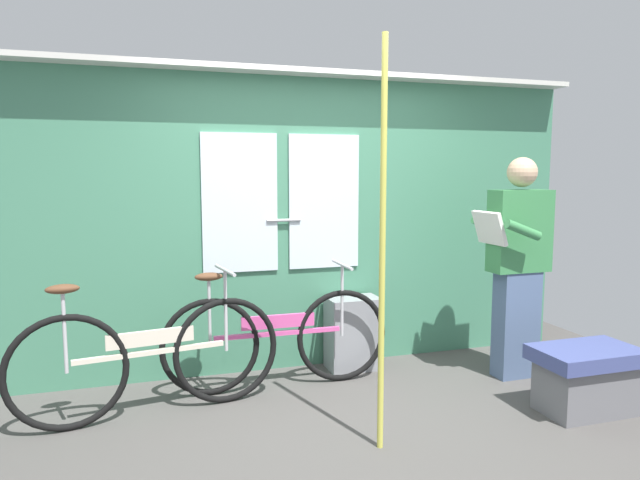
{
  "coord_description": "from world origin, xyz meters",
  "views": [
    {
      "loc": [
        -1.3,
        -3.17,
        1.62
      ],
      "look_at": [
        -0.08,
        0.72,
        1.14
      ],
      "focal_mm": 32.03,
      "sensor_mm": 36.0,
      "label": 1
    }
  ],
  "objects_px": {
    "bicycle_leaning_behind": "(150,358)",
    "trash_bin_by_wall": "(353,333)",
    "handrail_pole": "(382,248)",
    "bench_seat_corner": "(586,378)",
    "passenger_reading_newspaper": "(518,263)",
    "bicycle_near_door": "(277,338)"
  },
  "relations": [
    {
      "from": "bicycle_near_door",
      "to": "bench_seat_corner",
      "type": "relative_size",
      "value": 2.49
    },
    {
      "from": "bicycle_leaning_behind",
      "to": "trash_bin_by_wall",
      "type": "xyz_separation_m",
      "value": [
        1.62,
        0.48,
        -0.1
      ]
    },
    {
      "from": "trash_bin_by_wall",
      "to": "bench_seat_corner",
      "type": "relative_size",
      "value": 0.86
    },
    {
      "from": "bicycle_leaning_behind",
      "to": "handrail_pole",
      "type": "xyz_separation_m",
      "value": [
        1.29,
        -0.87,
        0.8
      ]
    },
    {
      "from": "passenger_reading_newspaper",
      "to": "trash_bin_by_wall",
      "type": "bearing_deg",
      "value": -26.73
    },
    {
      "from": "bicycle_near_door",
      "to": "trash_bin_by_wall",
      "type": "xyz_separation_m",
      "value": [
        0.7,
        0.24,
        -0.09
      ]
    },
    {
      "from": "bicycle_near_door",
      "to": "bench_seat_corner",
      "type": "distance_m",
      "value": 2.18
    },
    {
      "from": "trash_bin_by_wall",
      "to": "bicycle_leaning_behind",
      "type": "bearing_deg",
      "value": -163.53
    },
    {
      "from": "passenger_reading_newspaper",
      "to": "bicycle_leaning_behind",
      "type": "bearing_deg",
      "value": -2.61
    },
    {
      "from": "bicycle_near_door",
      "to": "trash_bin_by_wall",
      "type": "relative_size",
      "value": 2.9
    },
    {
      "from": "bicycle_near_door",
      "to": "handrail_pole",
      "type": "distance_m",
      "value": 1.42
    },
    {
      "from": "trash_bin_by_wall",
      "to": "bench_seat_corner",
      "type": "height_order",
      "value": "trash_bin_by_wall"
    },
    {
      "from": "bicycle_near_door",
      "to": "bicycle_leaning_behind",
      "type": "bearing_deg",
      "value": -164.83
    },
    {
      "from": "passenger_reading_newspaper",
      "to": "trash_bin_by_wall",
      "type": "height_order",
      "value": "passenger_reading_newspaper"
    },
    {
      "from": "trash_bin_by_wall",
      "to": "bench_seat_corner",
      "type": "distance_m",
      "value": 1.77
    },
    {
      "from": "bicycle_near_door",
      "to": "handrail_pole",
      "type": "xyz_separation_m",
      "value": [
        0.36,
        -1.11,
        0.81
      ]
    },
    {
      "from": "bicycle_near_door",
      "to": "trash_bin_by_wall",
      "type": "height_order",
      "value": "bicycle_near_door"
    },
    {
      "from": "passenger_reading_newspaper",
      "to": "trash_bin_by_wall",
      "type": "distance_m",
      "value": 1.44
    },
    {
      "from": "bicycle_leaning_behind",
      "to": "bench_seat_corner",
      "type": "height_order",
      "value": "bicycle_leaning_behind"
    },
    {
      "from": "handrail_pole",
      "to": "bench_seat_corner",
      "type": "distance_m",
      "value": 1.81
    },
    {
      "from": "bicycle_leaning_behind",
      "to": "trash_bin_by_wall",
      "type": "bearing_deg",
      "value": 7.79
    },
    {
      "from": "trash_bin_by_wall",
      "to": "handrail_pole",
      "type": "height_order",
      "value": "handrail_pole"
    }
  ]
}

